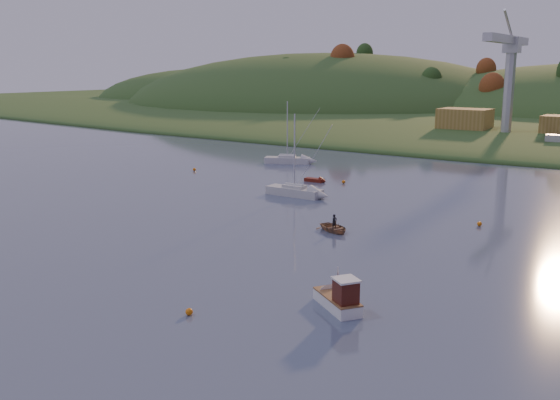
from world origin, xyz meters
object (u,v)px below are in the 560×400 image
Objects in this scene: sailboat_near at (287,159)px; canoe at (334,228)px; fishing_boat at (335,296)px; sailboat_far at (294,190)px; red_tender at (318,180)px.

sailboat_near is 2.76× the size of canoe.
fishing_boat is 20.30m from canoe.
fishing_boat is at bearing -78.10° from sailboat_near.
sailboat_far is (-23.23, 30.59, -0.05)m from fishing_boat.
sailboat_near reaches higher than sailboat_far.
canoe is 1.14× the size of red_tender.
canoe is at bearing -56.69° from red_tender.
red_tender is (-25.71, 40.82, -0.51)m from fishing_boat.
red_tender is (13.78, -12.57, -0.46)m from sailboat_near.
sailboat_near is (-39.49, 53.39, -0.05)m from fishing_boat.
fishing_boat is at bearing -52.36° from sailboat_far.
sailboat_far is at bearing -77.21° from red_tender.
sailboat_far reaches higher than red_tender.
sailboat_near is at bearing 125.91° from sailboat_far.
fishing_boat is 66.41m from sailboat_near.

